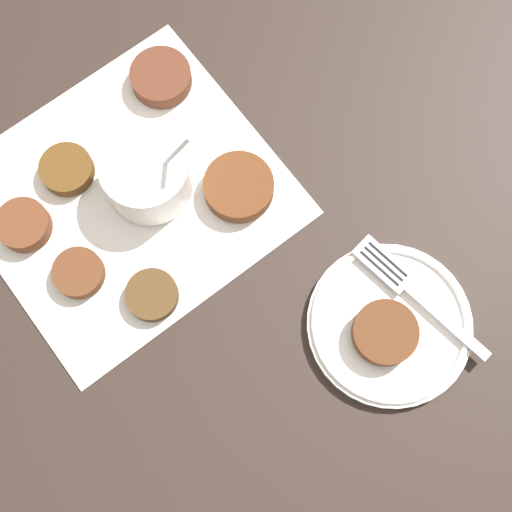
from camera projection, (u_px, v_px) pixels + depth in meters
ground_plane at (148, 182)px, 0.84m from camera, size 4.00×4.00×0.00m
napkin at (130, 198)px, 0.83m from camera, size 0.34×0.31×0.00m
sauce_bowl at (149, 176)px, 0.81m from camera, size 0.11×0.10×0.13m
fritter_0 at (24, 225)px, 0.81m from camera, size 0.06×0.06×0.02m
fritter_1 at (239, 187)px, 0.82m from camera, size 0.08×0.08×0.02m
fritter_2 at (152, 295)px, 0.79m from camera, size 0.06×0.06×0.01m
fritter_3 at (161, 77)px, 0.86m from camera, size 0.07×0.07×0.02m
fritter_4 at (79, 273)px, 0.80m from camera, size 0.06×0.06×0.02m
fritter_5 at (67, 169)px, 0.83m from camera, size 0.06×0.06×0.02m
serving_plate at (390, 324)px, 0.79m from camera, size 0.18×0.18×0.02m
fritter_on_plate at (385, 333)px, 0.77m from camera, size 0.07×0.07×0.02m
fork at (408, 286)px, 0.79m from camera, size 0.05×0.19×0.00m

